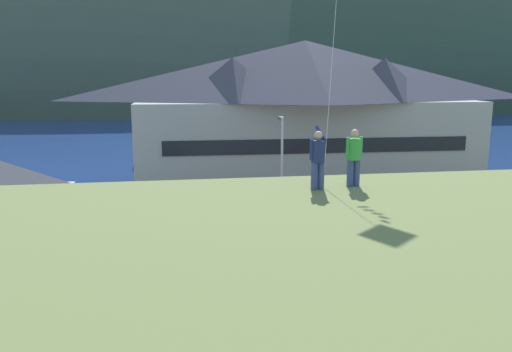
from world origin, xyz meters
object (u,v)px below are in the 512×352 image
object	(u,v)px
parked_car_front_row_end	(462,254)
parked_car_front_row_silver	(261,218)
person_kite_flyer	(318,158)
parked_car_corner_spot	(27,278)
parked_car_mid_row_near	(152,232)
moored_boat_wharfside	(149,156)
person_companion	(354,156)
harbor_lodge	(304,109)
storage_shed_near_lot	(1,206)
parked_car_mid_row_center	(386,221)
moored_boat_outer_mooring	(213,151)
wharf_dock	(185,158)
parked_car_back_row_right	(496,207)
parked_car_mid_row_far	(280,257)
parking_light_pole	(282,160)

from	to	relation	value
parked_car_front_row_end	parked_car_front_row_silver	xyz separation A→B (m)	(-8.05, 7.43, 0.00)
person_kite_flyer	parked_car_corner_spot	bearing A→B (deg)	148.14
parked_car_mid_row_near	parked_car_corner_spot	bearing A→B (deg)	-130.70
moored_boat_wharfside	person_companion	world-z (taller)	person_companion
harbor_lodge	person_kite_flyer	distance (m)	28.55
parked_car_corner_spot	parked_car_front_row_silver	xyz separation A→B (m)	(10.80, 7.32, 0.00)
person_companion	storage_shed_near_lot	bearing A→B (deg)	138.87
parked_car_mid_row_center	moored_boat_wharfside	bearing A→B (deg)	116.47
moored_boat_outer_mooring	parked_car_front_row_end	size ratio (longest dim) A/B	1.38
parked_car_mid_row_near	storage_shed_near_lot	bearing A→B (deg)	173.94
moored_boat_wharfside	parked_car_mid_row_center	world-z (taller)	moored_boat_wharfside
storage_shed_near_lot	wharf_dock	xyz separation A→B (m)	(9.85, 27.84, -2.22)
moored_boat_outer_mooring	parked_car_front_row_silver	bearing A→B (deg)	-89.08
storage_shed_near_lot	parked_car_mid_row_center	distance (m)	20.39
parked_car_mid_row_near	parked_car_front_row_silver	world-z (taller)	same
moored_boat_wharfside	person_kite_flyer	distance (m)	41.18
parked_car_mid_row_near	parked_car_front_row_silver	size ratio (longest dim) A/B	1.01
moored_boat_outer_mooring	parked_car_back_row_right	world-z (taller)	moored_boat_outer_mooring
storage_shed_near_lot	parked_car_front_row_silver	world-z (taller)	storage_shed_near_lot
storage_shed_near_lot	parked_car_mid_row_far	bearing A→B (deg)	-22.54
wharf_dock	parked_car_corner_spot	world-z (taller)	parked_car_corner_spot
moored_boat_wharfside	person_kite_flyer	size ratio (longest dim) A/B	4.47
parked_car_mid_row_center	person_companion	bearing A→B (deg)	-118.38
person_companion	wharf_dock	bearing A→B (deg)	96.07
parked_car_mid_row_center	parking_light_pole	xyz separation A→B (m)	(-4.91, 5.09, 2.77)
parked_car_front_row_silver	parked_car_back_row_right	bearing A→B (deg)	0.62
person_companion	person_kite_flyer	bearing A→B (deg)	-167.22
parked_car_front_row_end	parked_car_back_row_right	bearing A→B (deg)	48.34
parked_car_mid_row_near	parked_car_front_row_silver	xyz separation A→B (m)	(6.07, 1.82, 0.00)
parked_car_back_row_right	parked_car_front_row_end	world-z (taller)	same
wharf_dock	parked_car_mid_row_near	bearing A→B (deg)	-94.73
parked_car_back_row_right	parking_light_pole	bearing A→B (deg)	166.81
wharf_dock	parked_car_mid_row_center	distance (m)	30.57
person_companion	harbor_lodge	bearing A→B (deg)	78.68
harbor_lodge	parked_car_front_row_end	size ratio (longest dim) A/B	6.76
storage_shed_near_lot	parked_car_mid_row_near	world-z (taller)	storage_shed_near_lot
moored_boat_wharfside	parking_light_pole	world-z (taller)	parking_light_pole
storage_shed_near_lot	person_companion	xyz separation A→B (m)	(14.12, -12.34, 4.13)
harbor_lodge	parking_light_pole	xyz separation A→B (m)	(-4.22, -10.92, -2.46)
wharf_dock	parked_car_front_row_end	bearing A→B (deg)	-71.05
parked_car_back_row_right	person_kite_flyer	size ratio (longest dim) A/B	2.33
parked_car_back_row_right	parked_car_mid_row_near	world-z (taller)	same
parked_car_corner_spot	moored_boat_outer_mooring	bearing A→B (deg)	74.18
moored_boat_wharfside	parked_car_front_row_silver	distance (m)	27.55
moored_boat_wharfside	parked_car_back_row_right	distance (m)	34.48
harbor_lodge	parking_light_pole	distance (m)	11.96
harbor_lodge	wharf_dock	size ratio (longest dim) A/B	2.34
parked_car_front_row_silver	person_kite_flyer	size ratio (longest dim) A/B	2.32
wharf_dock	parked_car_front_row_silver	xyz separation A→B (m)	(3.70, -26.82, 0.71)
wharf_dock	moored_boat_outer_mooring	xyz separation A→B (m)	(3.24, 2.33, 0.37)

